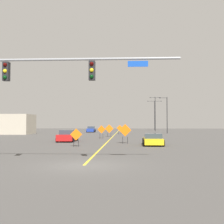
{
  "coord_description": "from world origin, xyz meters",
  "views": [
    {
      "loc": [
        2.32,
        -15.38,
        2.32
      ],
      "look_at": [
        0.61,
        17.76,
        3.56
      ],
      "focal_mm": 45.62,
      "sensor_mm": 36.0,
      "label": 1
    }
  ],
  "objects_px": {
    "construction_sign_left_shoulder": "(76,135)",
    "car_red_near": "(68,136)",
    "street_lamp_near_left": "(155,113)",
    "construction_sign_left_lane": "(109,129)",
    "car_yellow_approaching": "(153,140)",
    "construction_sign_right_shoulder": "(101,130)",
    "construction_sign_right_lane": "(125,131)",
    "street_lamp_mid_left": "(166,113)",
    "street_lamp_far_left": "(155,111)",
    "car_blue_mid": "(91,129)",
    "traffic_signal_assembly": "(11,78)",
    "construction_sign_median_near": "(120,128)"
  },
  "relations": [
    {
      "from": "construction_sign_left_lane",
      "to": "car_red_near",
      "type": "relative_size",
      "value": 0.45
    },
    {
      "from": "street_lamp_mid_left",
      "to": "car_blue_mid",
      "type": "bearing_deg",
      "value": 157.38
    },
    {
      "from": "construction_sign_left_shoulder",
      "to": "construction_sign_left_lane",
      "type": "height_order",
      "value": "construction_sign_left_lane"
    },
    {
      "from": "construction_sign_left_shoulder",
      "to": "construction_sign_right_shoulder",
      "type": "relative_size",
      "value": 0.91
    },
    {
      "from": "street_lamp_far_left",
      "to": "car_blue_mid",
      "type": "distance_m",
      "value": 19.21
    },
    {
      "from": "construction_sign_right_lane",
      "to": "car_red_near",
      "type": "xyz_separation_m",
      "value": [
        -7.12,
        3.17,
        -0.71
      ]
    },
    {
      "from": "car_red_near",
      "to": "street_lamp_far_left",
      "type": "bearing_deg",
      "value": 70.6
    },
    {
      "from": "construction_sign_right_lane",
      "to": "car_blue_mid",
      "type": "xyz_separation_m",
      "value": [
        -8.45,
        37.0,
        -0.7
      ]
    },
    {
      "from": "traffic_signal_assembly",
      "to": "car_red_near",
      "type": "height_order",
      "value": "traffic_signal_assembly"
    },
    {
      "from": "construction_sign_right_lane",
      "to": "construction_sign_right_shoulder",
      "type": "relative_size",
      "value": 1.13
    },
    {
      "from": "traffic_signal_assembly",
      "to": "construction_sign_left_shoulder",
      "type": "height_order",
      "value": "traffic_signal_assembly"
    },
    {
      "from": "construction_sign_right_shoulder",
      "to": "car_red_near",
      "type": "relative_size",
      "value": 0.43
    },
    {
      "from": "street_lamp_near_left",
      "to": "construction_sign_left_shoulder",
      "type": "distance_m",
      "value": 64.44
    },
    {
      "from": "street_lamp_far_left",
      "to": "construction_sign_median_near",
      "type": "height_order",
      "value": "street_lamp_far_left"
    },
    {
      "from": "construction_sign_right_shoulder",
      "to": "construction_sign_right_lane",
      "type": "bearing_deg",
      "value": -70.96
    },
    {
      "from": "traffic_signal_assembly",
      "to": "street_lamp_mid_left",
      "type": "distance_m",
      "value": 48.51
    },
    {
      "from": "construction_sign_right_lane",
      "to": "construction_sign_left_shoulder",
      "type": "bearing_deg",
      "value": -136.77
    },
    {
      "from": "construction_sign_right_lane",
      "to": "car_red_near",
      "type": "bearing_deg",
      "value": 156.02
    },
    {
      "from": "construction_sign_right_lane",
      "to": "construction_sign_right_shoulder",
      "type": "distance_m",
      "value": 10.92
    },
    {
      "from": "construction_sign_left_shoulder",
      "to": "car_blue_mid",
      "type": "xyz_separation_m",
      "value": [
        -3.75,
        41.42,
        -0.42
      ]
    },
    {
      "from": "car_blue_mid",
      "to": "car_yellow_approaching",
      "type": "relative_size",
      "value": 0.9
    },
    {
      "from": "car_yellow_approaching",
      "to": "street_lamp_far_left",
      "type": "bearing_deg",
      "value": 84.0
    },
    {
      "from": "construction_sign_left_lane",
      "to": "construction_sign_left_shoulder",
      "type": "bearing_deg",
      "value": -95.82
    },
    {
      "from": "traffic_signal_assembly",
      "to": "construction_sign_left_lane",
      "type": "height_order",
      "value": "traffic_signal_assembly"
    },
    {
      "from": "construction_sign_right_lane",
      "to": "construction_sign_right_shoulder",
      "type": "xyz_separation_m",
      "value": [
        -3.56,
        10.32,
        -0.16
      ]
    },
    {
      "from": "traffic_signal_assembly",
      "to": "construction_sign_right_lane",
      "type": "bearing_deg",
      "value": 69.12
    },
    {
      "from": "car_yellow_approaching",
      "to": "street_lamp_near_left",
      "type": "bearing_deg",
      "value": 84.25
    },
    {
      "from": "traffic_signal_assembly",
      "to": "street_lamp_near_left",
      "type": "bearing_deg",
      "value": 78.51
    },
    {
      "from": "street_lamp_far_left",
      "to": "construction_sign_left_lane",
      "type": "bearing_deg",
      "value": -109.08
    },
    {
      "from": "construction_sign_median_near",
      "to": "car_red_near",
      "type": "relative_size",
      "value": 0.41
    },
    {
      "from": "construction_sign_left_lane",
      "to": "construction_sign_right_shoulder",
      "type": "xyz_separation_m",
      "value": [
        -0.86,
        -4.85,
        -0.04
      ]
    },
    {
      "from": "construction_sign_left_shoulder",
      "to": "car_red_near",
      "type": "height_order",
      "value": "construction_sign_left_shoulder"
    },
    {
      "from": "street_lamp_far_left",
      "to": "construction_sign_left_lane",
      "type": "height_order",
      "value": "street_lamp_far_left"
    },
    {
      "from": "street_lamp_far_left",
      "to": "construction_sign_left_shoulder",
      "type": "xyz_separation_m",
      "value": [
        -12.62,
        -50.3,
        -4.28
      ]
    },
    {
      "from": "street_lamp_near_left",
      "to": "construction_sign_left_lane",
      "type": "xyz_separation_m",
      "value": [
        -11.68,
        -43.24,
        -4.23
      ]
    },
    {
      "from": "construction_sign_left_shoulder",
      "to": "car_blue_mid",
      "type": "relative_size",
      "value": 0.46
    },
    {
      "from": "construction_sign_left_lane",
      "to": "car_yellow_approaching",
      "type": "distance_m",
      "value": 18.3
    },
    {
      "from": "construction_sign_left_shoulder",
      "to": "street_lamp_far_left",
      "type": "bearing_deg",
      "value": 75.91
    },
    {
      "from": "street_lamp_far_left",
      "to": "car_yellow_approaching",
      "type": "bearing_deg",
      "value": -96.0
    },
    {
      "from": "street_lamp_near_left",
      "to": "street_lamp_mid_left",
      "type": "height_order",
      "value": "street_lamp_near_left"
    },
    {
      "from": "street_lamp_near_left",
      "to": "construction_sign_right_lane",
      "type": "xyz_separation_m",
      "value": [
        -8.97,
        -58.41,
        -4.1
      ]
    },
    {
      "from": "construction_sign_median_near",
      "to": "car_yellow_approaching",
      "type": "distance_m",
      "value": 28.36
    },
    {
      "from": "construction_sign_left_lane",
      "to": "car_blue_mid",
      "type": "xyz_separation_m",
      "value": [
        -5.74,
        21.83,
        -0.58
      ]
    },
    {
      "from": "construction_sign_left_shoulder",
      "to": "car_yellow_approaching",
      "type": "bearing_deg",
      "value": 16.0
    },
    {
      "from": "street_lamp_far_left",
      "to": "construction_sign_left_lane",
      "type": "xyz_separation_m",
      "value": [
        -10.63,
        -30.72,
        -4.12
      ]
    },
    {
      "from": "street_lamp_mid_left",
      "to": "car_yellow_approaching",
      "type": "height_order",
      "value": "street_lamp_mid_left"
    },
    {
      "from": "construction_sign_median_near",
      "to": "construction_sign_left_shoulder",
      "type": "bearing_deg",
      "value": -96.55
    },
    {
      "from": "street_lamp_near_left",
      "to": "construction_sign_right_lane",
      "type": "height_order",
      "value": "street_lamp_near_left"
    },
    {
      "from": "construction_sign_right_lane",
      "to": "car_yellow_approaching",
      "type": "xyz_separation_m",
      "value": [
        2.87,
        -2.25,
        -0.79
      ]
    },
    {
      "from": "street_lamp_far_left",
      "to": "street_lamp_near_left",
      "type": "bearing_deg",
      "value": 85.21
    }
  ]
}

